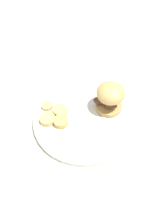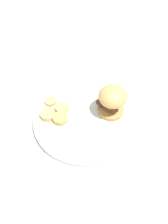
# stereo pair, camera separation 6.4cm
# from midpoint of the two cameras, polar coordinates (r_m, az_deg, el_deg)

# --- Properties ---
(ground_plane) EXTENTS (4.00, 4.00, 0.00)m
(ground_plane) POSITION_cam_midpoint_polar(r_m,az_deg,el_deg) (0.67, 2.72, -2.34)
(ground_plane) COLOR #B2A899
(dinner_plate) EXTENTS (0.31, 0.31, 0.02)m
(dinner_plate) POSITION_cam_midpoint_polar(r_m,az_deg,el_deg) (0.66, 2.75, -1.89)
(dinner_plate) COLOR white
(dinner_plate) RESTS_ON ground_plane
(sandwich) EXTENTS (0.09, 0.08, 0.09)m
(sandwich) POSITION_cam_midpoint_polar(r_m,az_deg,el_deg) (0.64, 10.13, 3.04)
(sandwich) COLOR tan
(sandwich) RESTS_ON dinner_plate
(potato_round_0) EXTENTS (0.04, 0.04, 0.01)m
(potato_round_0) POSITION_cam_midpoint_polar(r_m,az_deg,el_deg) (0.67, -3.08, 0.98)
(potato_round_0) COLOR #DBB766
(potato_round_0) RESTS_ON dinner_plate
(potato_round_1) EXTENTS (0.04, 0.04, 0.01)m
(potato_round_1) POSITION_cam_midpoint_polar(r_m,az_deg,el_deg) (0.69, -6.20, 2.67)
(potato_round_1) COLOR #DBB766
(potato_round_1) RESTS_ON dinner_plate
(potato_round_2) EXTENTS (0.04, 0.04, 0.02)m
(potato_round_2) POSITION_cam_midpoint_polar(r_m,az_deg,el_deg) (0.64, -3.42, -1.87)
(potato_round_2) COLOR tan
(potato_round_2) RESTS_ON dinner_plate
(potato_round_3) EXTENTS (0.05, 0.05, 0.02)m
(potato_round_3) POSITION_cam_midpoint_polar(r_m,az_deg,el_deg) (0.66, -6.72, -0.77)
(potato_round_3) COLOR #DBB766
(potato_round_3) RESTS_ON dinner_plate
(fork) EXTENTS (0.16, 0.13, 0.00)m
(fork) POSITION_cam_midpoint_polar(r_m,az_deg,el_deg) (0.83, -0.40, 11.60)
(fork) COLOR silver
(fork) RESTS_ON ground_plane
(napkin) EXTENTS (0.12, 0.12, 0.01)m
(napkin) POSITION_cam_midpoint_polar(r_m,az_deg,el_deg) (0.56, 10.09, -26.98)
(napkin) COLOR beige
(napkin) RESTS_ON ground_plane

